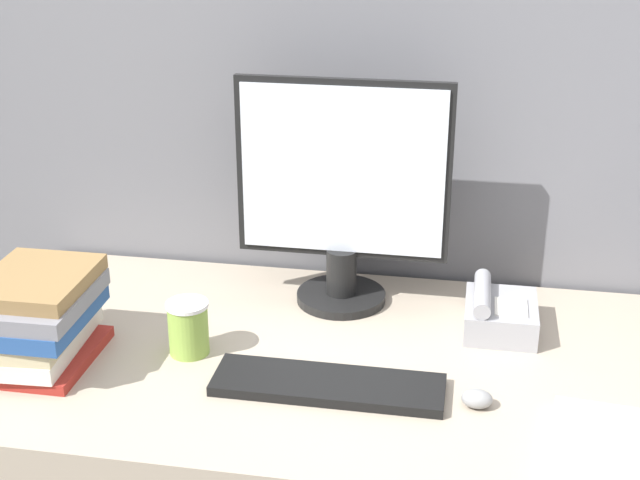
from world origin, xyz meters
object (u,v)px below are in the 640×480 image
object	(u,v)px
coffee_cup	(188,328)
book_stack	(34,318)
monitor	(342,199)
mouse	(477,399)
desk_telephone	(499,314)
keyboard	(328,385)

from	to	relation	value
coffee_cup	book_stack	size ratio (longest dim) A/B	0.40
monitor	mouse	size ratio (longest dim) A/B	8.89
mouse	desk_telephone	world-z (taller)	desk_telephone
coffee_cup	book_stack	xyz separation A→B (m)	(-0.29, -0.08, 0.04)
book_stack	desk_telephone	distance (m)	0.97
monitor	book_stack	size ratio (longest dim) A/B	1.79
keyboard	coffee_cup	world-z (taller)	coffee_cup
coffee_cup	desk_telephone	bearing A→B (deg)	18.65
mouse	desk_telephone	size ratio (longest dim) A/B	0.32
monitor	mouse	bearing A→B (deg)	-51.25
monitor	book_stack	distance (m)	0.69
keyboard	coffee_cup	distance (m)	0.32
mouse	coffee_cup	size ratio (longest dim) A/B	0.51
keyboard	book_stack	bearing A→B (deg)	179.13
mouse	coffee_cup	bearing A→B (deg)	170.39
mouse	desk_telephone	bearing A→B (deg)	82.74
monitor	mouse	distance (m)	0.55
monitor	desk_telephone	bearing A→B (deg)	-13.07
mouse	book_stack	xyz separation A→B (m)	(-0.88, 0.02, 0.08)
monitor	coffee_cup	distance (m)	0.44
keyboard	desk_telephone	bearing A→B (deg)	43.14
mouse	coffee_cup	distance (m)	0.60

